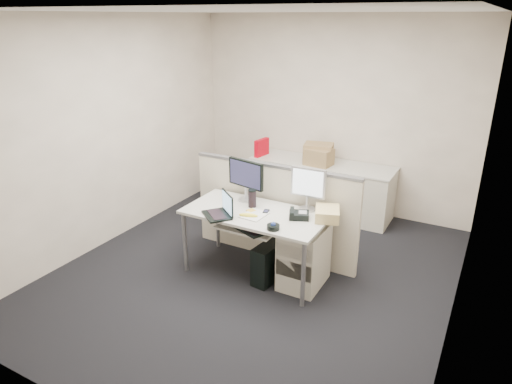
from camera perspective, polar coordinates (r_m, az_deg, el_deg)
The scene contains 29 objects.
floor at distance 5.14m, azimuth -0.07°, elevation -10.05°, with size 4.00×4.50×0.01m, color black.
ceiling at distance 4.39m, azimuth -0.09°, elevation 21.73°, with size 4.00×4.50×0.01m, color white.
wall_back at distance 6.58m, azimuth 9.52°, elevation 9.45°, with size 4.00×0.02×2.70m, color #B3A696.
wall_front at distance 2.96m, azimuth -21.73°, elevation -6.76°, with size 4.00×0.02×2.70m, color #B3A696.
wall_left at distance 5.78m, azimuth -17.86°, elevation 7.10°, with size 0.02×4.50×2.70m, color #B3A696.
wall_right at distance 4.07m, azimuth 25.46°, elevation 0.26°, with size 0.02×4.50×2.70m, color #B3A696.
desk at distance 4.82m, azimuth -0.07°, elevation -3.24°, with size 1.50×0.75×0.73m.
keyboard_tray at distance 4.70m, azimuth -1.13°, elevation -4.53°, with size 0.62×0.32×0.02m, color #AFADA6.
drawer_pedestal at distance 4.81m, azimuth 6.04°, elevation -8.00°, with size 0.40×0.55×0.65m, color #B7B39F.
cubicle_partition at distance 5.23m, azimuth 2.28°, elevation -2.61°, with size 2.00×0.06×1.10m, color beige.
back_counter at distance 6.57m, azimuth 8.06°, elevation 0.49°, with size 2.00×0.60×0.72m, color #B7B39F.
monitor_main at distance 5.02m, azimuth -1.26°, elevation 1.44°, with size 0.47×0.18×0.47m, color black.
monitor_small at distance 4.80m, azimuth 6.52°, elevation 0.31°, with size 0.38×0.19×0.46m, color #B7B7BC.
laptop at distance 4.67m, azimuth -4.96°, elevation -1.68°, with size 0.32×0.24×0.24m, color black.
trackball at distance 4.41m, azimuth 2.17°, elevation -4.40°, with size 0.12×0.12×0.05m, color black.
desk_phone at distance 4.66m, azimuth 5.40°, elevation -2.92°, with size 0.20×0.16×0.06m, color black.
paper_stack at distance 4.71m, azimuth -0.18°, elevation -2.88°, with size 0.22×0.28×0.01m, color silver.
sticky_pad at distance 4.82m, azimuth -0.59°, elevation -2.35°, with size 0.08×0.08×0.01m, color gold.
travel_mug at distance 4.89m, azimuth -0.47°, elevation -0.86°, with size 0.09×0.09×0.18m, color black.
banana at distance 4.67m, azimuth -0.96°, elevation -2.93°, with size 0.20×0.05×0.04m, color yellow.
cellphone at distance 4.79m, azimuth 1.27°, elevation -2.47°, with size 0.06×0.11×0.01m, color black.
manila_folders at distance 4.67m, azimuth 8.89°, elevation -2.70°, with size 0.24×0.30×0.11m, color #EDD285.
keyboard at distance 4.65m, azimuth -1.29°, elevation -4.47°, with size 0.47×0.17×0.03m, color black.
pc_tower_desk at distance 4.91m, azimuth 1.72°, elevation -8.73°, with size 0.18×0.46×0.43m, color black.
pc_tower_spare_dark at distance 6.97m, azimuth -4.07°, elevation 0.77°, with size 0.20×0.50×0.46m, color black.
pc_tower_spare_silver at distance 7.23m, azimuth -1.36°, elevation 1.29°, with size 0.17×0.42×0.39m, color #B7B7BC.
cardboard_box_left at distance 6.40m, azimuth 7.79°, elevation 4.73°, with size 0.39×0.29×0.29m, color #866949.
cardboard_box_right at distance 6.31m, azimuth 7.89°, elevation 4.27°, with size 0.34×0.27×0.25m, color #866949.
red_binder at distance 6.68m, azimuth 0.72°, elevation 5.51°, with size 0.07×0.29×0.27m, color #B90010.
Camera 1 is at (2.11, -3.85, 2.66)m, focal length 32.00 mm.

